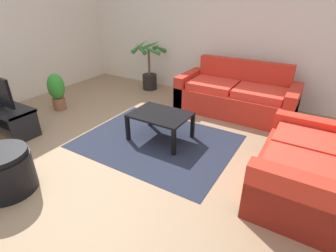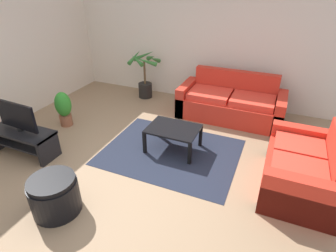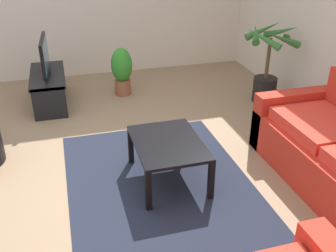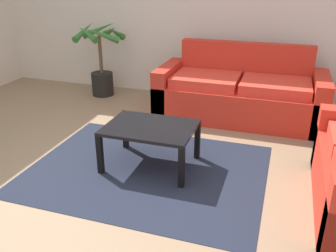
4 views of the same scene
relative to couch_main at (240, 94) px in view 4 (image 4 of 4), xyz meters
name	(u,v)px [view 4 (image 4 of 4)]	position (x,y,z in m)	size (l,w,h in m)	color
ground_plane	(84,200)	(-0.94, -2.28, -0.30)	(6.60, 6.60, 0.00)	#937556
wall_back	(185,1)	(-0.94, 0.72, 1.05)	(6.00, 0.06, 2.70)	beige
couch_main	(240,94)	(0.00, 0.00, 0.00)	(2.06, 0.90, 0.90)	red
coffee_table	(150,132)	(-0.63, -1.55, 0.06)	(0.83, 0.61, 0.41)	black
area_rug	(147,169)	(-0.63, -1.65, -0.30)	(2.20, 1.70, 0.01)	#1E2333
potted_palm	(101,62)	(-2.09, 0.27, 0.21)	(0.74, 0.77, 1.08)	black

